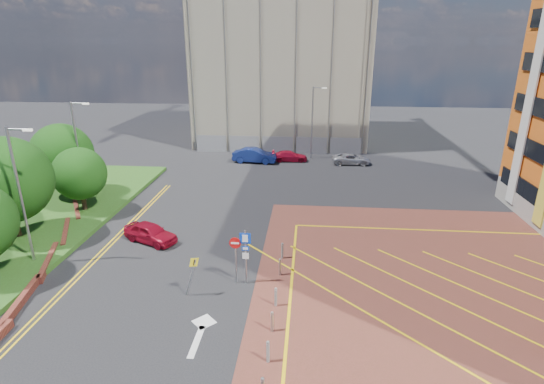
# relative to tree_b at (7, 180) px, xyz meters

# --- Properties ---
(ground) EXTENTS (140.00, 140.00, 0.00)m
(ground) POSITION_rel_tree_b_xyz_m (15.50, -5.00, -4.24)
(ground) COLOR black
(ground) RESTS_ON ground
(forecourt) EXTENTS (26.00, 26.00, 0.02)m
(forecourt) POSITION_rel_tree_b_xyz_m (29.50, -5.00, -4.23)
(forecourt) COLOR brown
(forecourt) RESTS_ON ground
(retaining_wall) EXTENTS (6.06, 20.33, 0.40)m
(retaining_wall) POSITION_rel_tree_b_xyz_m (3.70, -3.00, -4.04)
(retaining_wall) COLOR maroon
(retaining_wall) RESTS_ON ground
(tree_b) EXTENTS (5.60, 5.60, 6.74)m
(tree_b) POSITION_rel_tree_b_xyz_m (0.00, 0.00, 0.00)
(tree_b) COLOR #3D2B1C
(tree_b) RESTS_ON grass_bed
(tree_c) EXTENTS (4.00, 4.00, 4.90)m
(tree_c) POSITION_rel_tree_b_xyz_m (2.00, 5.00, -1.04)
(tree_c) COLOR #3D2B1C
(tree_c) RESTS_ON grass_bed
(tree_d) EXTENTS (5.00, 5.00, 6.08)m
(tree_d) POSITION_rel_tree_b_xyz_m (-1.00, 8.00, -0.37)
(tree_d) COLOR #3D2B1C
(tree_d) RESTS_ON grass_bed
(lamp_left_near) EXTENTS (1.53, 0.16, 8.00)m
(lamp_left_near) POSITION_rel_tree_b_xyz_m (3.08, -3.00, 0.42)
(lamp_left_near) COLOR #9EA0A8
(lamp_left_near) RESTS_ON grass_bed
(lamp_left_far) EXTENTS (1.53, 0.16, 8.00)m
(lamp_left_far) POSITION_rel_tree_b_xyz_m (1.08, 7.00, 0.42)
(lamp_left_far) COLOR #9EA0A8
(lamp_left_far) RESTS_ON grass_bed
(lamp_back) EXTENTS (1.53, 0.16, 8.00)m
(lamp_back) POSITION_rel_tree_b_xyz_m (19.58, 23.00, 0.12)
(lamp_back) COLOR #9EA0A8
(lamp_back) RESTS_ON ground
(sign_cluster) EXTENTS (1.17, 0.12, 3.20)m
(sign_cluster) POSITION_rel_tree_b_xyz_m (15.80, -4.02, -2.28)
(sign_cluster) COLOR #9EA0A8
(sign_cluster) RESTS_ON ground
(warning_sign) EXTENTS (0.78, 0.42, 2.25)m
(warning_sign) POSITION_rel_tree_b_xyz_m (13.43, -5.47, -2.81)
(warning_sign) COLOR #9EA0A8
(warning_sign) RESTS_ON ground
(bollard_row) EXTENTS (0.14, 11.14, 0.90)m
(bollard_row) POSITION_rel_tree_b_xyz_m (17.80, -6.67, -3.77)
(bollard_row) COLOR #9EA0A8
(bollard_row) RESTS_ON forecourt
(construction_building) EXTENTS (21.20, 19.20, 22.00)m
(construction_building) POSITION_rel_tree_b_xyz_m (15.50, 35.00, 6.76)
(construction_building) COLOR #A89F89
(construction_building) RESTS_ON ground
(construction_fence) EXTENTS (21.60, 0.06, 2.00)m
(construction_fence) POSITION_rel_tree_b_xyz_m (16.50, 25.00, -3.24)
(construction_fence) COLOR gray
(construction_fence) RESTS_ON ground
(car_red_left) EXTENTS (4.12, 2.99, 1.30)m
(car_red_left) POSITION_rel_tree_b_xyz_m (8.92, 0.53, -3.58)
(car_red_left) COLOR maroon
(car_red_left) RESTS_ON ground
(car_blue_back) EXTENTS (4.95, 2.13, 1.59)m
(car_blue_back) POSITION_rel_tree_b_xyz_m (13.31, 20.64, -3.44)
(car_blue_back) COLOR navy
(car_blue_back) RESTS_ON ground
(car_red_back) EXTENTS (4.01, 1.84, 1.14)m
(car_red_back) POSITION_rel_tree_b_xyz_m (17.13, 21.54, -3.67)
(car_red_back) COLOR #B80F2C
(car_red_back) RESTS_ON ground
(car_silver_back) EXTENTS (4.14, 1.98, 1.14)m
(car_silver_back) POSITION_rel_tree_b_xyz_m (23.86, 20.91, -3.67)
(car_silver_back) COLOR #B7B8BF
(car_silver_back) RESTS_ON ground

